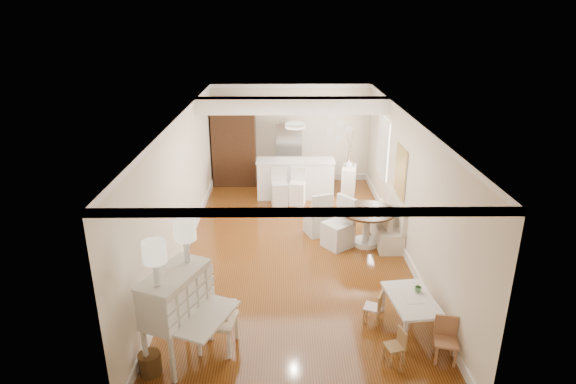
{
  "coord_description": "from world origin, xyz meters",
  "views": [
    {
      "loc": [
        -0.22,
        -8.98,
        4.65
      ],
      "look_at": [
        -0.12,
        0.3,
        1.18
      ],
      "focal_mm": 30.0,
      "sensor_mm": 36.0,
      "label": 1
    }
  ],
  "objects_px": {
    "dining_table": "(366,228)",
    "gustavian_armchair": "(217,319)",
    "kids_table": "(410,313)",
    "fridge": "(302,154)",
    "secretary_bureau": "(178,316)",
    "pantry_cabinet": "(234,145)",
    "sideboard": "(349,180)",
    "wicker_basket": "(150,363)",
    "kids_chair_b": "(373,307)",
    "kids_chair_c": "(446,341)",
    "kids_chair_a": "(395,346)",
    "bar_stool_left": "(279,188)",
    "slip_chair_near": "(338,223)",
    "bar_stool_right": "(297,187)",
    "slip_chair_far": "(318,213)",
    "breakfast_counter": "(295,179)"
  },
  "relations": [
    {
      "from": "kids_chair_b",
      "to": "fridge",
      "type": "relative_size",
      "value": 0.3
    },
    {
      "from": "wicker_basket",
      "to": "kids_table",
      "type": "distance_m",
      "value": 3.92
    },
    {
      "from": "bar_stool_left",
      "to": "fridge",
      "type": "relative_size",
      "value": 0.55
    },
    {
      "from": "pantry_cabinet",
      "to": "sideboard",
      "type": "xyz_separation_m",
      "value": [
        3.16,
        -0.84,
        -0.77
      ]
    },
    {
      "from": "kids_table",
      "to": "fridge",
      "type": "xyz_separation_m",
      "value": [
        -1.45,
        6.82,
        0.63
      ]
    },
    {
      "from": "fridge",
      "to": "wicker_basket",
      "type": "bearing_deg",
      "value": -106.81
    },
    {
      "from": "gustavian_armchair",
      "to": "kids_chair_b",
      "type": "relative_size",
      "value": 1.84
    },
    {
      "from": "gustavian_armchair",
      "to": "fridge",
      "type": "relative_size",
      "value": 0.55
    },
    {
      "from": "slip_chair_near",
      "to": "secretary_bureau",
      "type": "bearing_deg",
      "value": -74.68
    },
    {
      "from": "kids_table",
      "to": "kids_chair_b",
      "type": "bearing_deg",
      "value": 161.36
    },
    {
      "from": "gustavian_armchair",
      "to": "dining_table",
      "type": "xyz_separation_m",
      "value": [
        2.71,
        3.32,
        -0.09
      ]
    },
    {
      "from": "kids_chair_c",
      "to": "pantry_cabinet",
      "type": "height_order",
      "value": "pantry_cabinet"
    },
    {
      "from": "pantry_cabinet",
      "to": "sideboard",
      "type": "distance_m",
      "value": 3.36
    },
    {
      "from": "wicker_basket",
      "to": "sideboard",
      "type": "distance_m",
      "value": 7.85
    },
    {
      "from": "dining_table",
      "to": "breakfast_counter",
      "type": "height_order",
      "value": "breakfast_counter"
    },
    {
      "from": "slip_chair_far",
      "to": "bar_stool_right",
      "type": "relative_size",
      "value": 1.05
    },
    {
      "from": "fridge",
      "to": "slip_chair_near",
      "type": "bearing_deg",
      "value": -81.13
    },
    {
      "from": "slip_chair_near",
      "to": "kids_chair_c",
      "type": "bearing_deg",
      "value": -19.86
    },
    {
      "from": "kids_chair_a",
      "to": "bar_stool_left",
      "type": "bearing_deg",
      "value": -179.72
    },
    {
      "from": "dining_table",
      "to": "bar_stool_right",
      "type": "height_order",
      "value": "bar_stool_right"
    },
    {
      "from": "kids_table",
      "to": "dining_table",
      "type": "xyz_separation_m",
      "value": [
        -0.22,
        2.9,
        0.13
      ]
    },
    {
      "from": "kids_chair_c",
      "to": "pantry_cabinet",
      "type": "xyz_separation_m",
      "value": [
        -3.66,
        7.59,
        0.82
      ]
    },
    {
      "from": "kids_chair_a",
      "to": "bar_stool_left",
      "type": "distance_m",
      "value": 6.1
    },
    {
      "from": "kids_chair_b",
      "to": "slip_chair_near",
      "type": "bearing_deg",
      "value": -151.48
    },
    {
      "from": "bar_stool_left",
      "to": "bar_stool_right",
      "type": "distance_m",
      "value": 0.47
    },
    {
      "from": "kids_chair_c",
      "to": "kids_chair_a",
      "type": "bearing_deg",
      "value": -167.59
    },
    {
      "from": "kids_table",
      "to": "fridge",
      "type": "bearing_deg",
      "value": 102.02
    },
    {
      "from": "secretary_bureau",
      "to": "gustavian_armchair",
      "type": "relative_size",
      "value": 1.39
    },
    {
      "from": "bar_stool_left",
      "to": "sideboard",
      "type": "relative_size",
      "value": 1.23
    },
    {
      "from": "gustavian_armchair",
      "to": "bar_stool_left",
      "type": "height_order",
      "value": "bar_stool_left"
    },
    {
      "from": "dining_table",
      "to": "gustavian_armchair",
      "type": "bearing_deg",
      "value": -129.21
    },
    {
      "from": "wicker_basket",
      "to": "slip_chair_far",
      "type": "bearing_deg",
      "value": 59.64
    },
    {
      "from": "kids_chair_a",
      "to": "kids_chair_b",
      "type": "relative_size",
      "value": 0.96
    },
    {
      "from": "wicker_basket",
      "to": "sideboard",
      "type": "xyz_separation_m",
      "value": [
        3.61,
        6.97,
        0.23
      ]
    },
    {
      "from": "wicker_basket",
      "to": "sideboard",
      "type": "relative_size",
      "value": 0.38
    },
    {
      "from": "gustavian_armchair",
      "to": "breakfast_counter",
      "type": "height_order",
      "value": "breakfast_counter"
    },
    {
      "from": "kids_chair_b",
      "to": "slip_chair_near",
      "type": "height_order",
      "value": "slip_chair_near"
    },
    {
      "from": "bar_stool_left",
      "to": "slip_chair_far",
      "type": "bearing_deg",
      "value": -68.81
    },
    {
      "from": "slip_chair_near",
      "to": "bar_stool_right",
      "type": "relative_size",
      "value": 1.13
    },
    {
      "from": "kids_chair_a",
      "to": "dining_table",
      "type": "xyz_separation_m",
      "value": [
        0.19,
        3.66,
        0.14
      ]
    },
    {
      "from": "secretary_bureau",
      "to": "sideboard",
      "type": "xyz_separation_m",
      "value": [
        3.26,
        6.64,
        -0.3
      ]
    },
    {
      "from": "kids_chair_a",
      "to": "slip_chair_far",
      "type": "bearing_deg",
      "value": 175.35
    },
    {
      "from": "secretary_bureau",
      "to": "dining_table",
      "type": "xyz_separation_m",
      "value": [
        3.23,
        3.53,
        -0.29
      ]
    },
    {
      "from": "bar_stool_left",
      "to": "sideboard",
      "type": "bearing_deg",
      "value": 19.67
    },
    {
      "from": "gustavian_armchair",
      "to": "slip_chair_near",
      "type": "distance_m",
      "value": 3.88
    },
    {
      "from": "slip_chair_far",
      "to": "wicker_basket",
      "type": "bearing_deg",
      "value": 38.84
    },
    {
      "from": "wicker_basket",
      "to": "bar_stool_right",
      "type": "distance_m",
      "value": 6.56
    },
    {
      "from": "bar_stool_left",
      "to": "bar_stool_right",
      "type": "bearing_deg",
      "value": 8.08
    },
    {
      "from": "kids_chair_c",
      "to": "dining_table",
      "type": "height_order",
      "value": "dining_table"
    },
    {
      "from": "secretary_bureau",
      "to": "kids_chair_b",
      "type": "height_order",
      "value": "secretary_bureau"
    }
  ]
}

